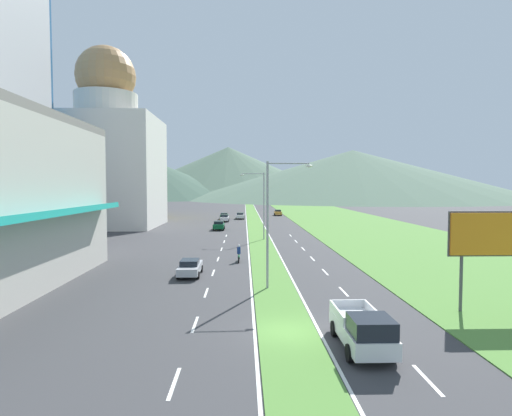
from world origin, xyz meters
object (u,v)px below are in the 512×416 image
street_lamp_mid (261,201)px  motorcycle_rider (239,255)px  car_0 (278,213)px  pickup_truck_0 (363,330)px  car_2 (190,267)px  car_1 (225,218)px  car_3 (219,225)px  billboard_roadside (491,238)px  street_lamp_near (273,215)px  car_4 (224,216)px  car_5 (240,216)px

street_lamp_mid → motorcycle_rider: size_ratio=4.91×
car_0 → pickup_truck_0: (-3.48, -93.21, 0.19)m
street_lamp_mid → car_2: bearing=-106.4°
car_0 → motorcycle_rider: size_ratio=2.13×
car_1 → pickup_truck_0: 74.52m
car_3 → motorcycle_rider: 32.50m
billboard_roadside → motorcycle_rider: 24.21m
street_lamp_near → motorcycle_rider: size_ratio=4.86×
car_4 → street_lamp_near: bearing=-174.3°
car_4 → car_0: bearing=-47.7°
pickup_truck_0 → street_lamp_near: bearing=-164.3°
street_lamp_near → billboard_roadside: (13.14, -6.40, -0.98)m
car_2 → motorcycle_rider: size_ratio=2.33×
billboard_roadside → car_5: billboard_roadside is taller
car_0 → billboard_roadside: bearing=4.1°
pickup_truck_0 → car_3: bearing=-169.7°
street_lamp_mid → car_3: (-7.04, 14.18, -4.87)m
street_lamp_near → car_5: 69.15m
street_lamp_near → car_5: street_lamp_near is taller
billboard_roadside → car_3: size_ratio=1.49×
billboard_roadside → car_1: bearing=106.1°
street_lamp_mid → car_5: street_lamp_mid is taller
car_2 → pickup_truck_0: bearing=-148.9°
car_4 → motorcycle_rider: 56.97m
car_1 → motorcycle_rider: motorcycle_rider is taller
car_3 → car_5: (3.62, 25.19, -0.03)m
car_2 → motorcycle_rider: (4.20, 6.60, 0.00)m
street_lamp_near → street_lamp_mid: (0.34, 29.54, 0.05)m
car_0 → motorcycle_rider: 70.07m
motorcycle_rider → billboard_roadside: bearing=-138.4°
car_4 → car_5: same height
car_0 → car_3: (-13.65, -37.14, 0.02)m
billboard_roadside → car_1: 70.79m
car_1 → street_lamp_near: bearing=-174.0°
billboard_roadside → car_2: (-20.07, 11.27, -3.91)m
street_lamp_near → motorcycle_rider: 12.76m
car_1 → pickup_truck_0: pickup_truck_0 is taller
car_3 → car_5: bearing=-8.2°
car_0 → car_5: (-10.04, -11.95, -0.01)m
car_2 → motorcycle_rider: bearing=-32.5°
car_4 → car_3: bearing=-179.6°
car_3 → billboard_roadside: bearing=-158.4°
car_0 → car_1: (-13.43, -19.35, 0.01)m
car_1 → pickup_truck_0: bearing=-172.3°
street_lamp_mid → billboard_roadside: (12.80, -35.95, -1.03)m
car_1 → car_4: size_ratio=0.97×
car_3 → car_1: bearing=-0.7°
car_0 → car_5: size_ratio=0.93×
car_2 → car_4: bearing=-0.1°
street_lamp_near → car_0: (6.96, 80.86, -4.84)m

